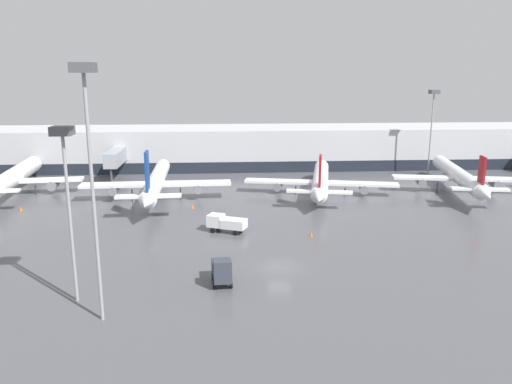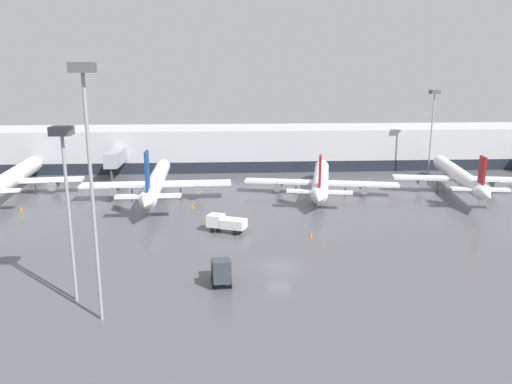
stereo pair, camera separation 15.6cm
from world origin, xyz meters
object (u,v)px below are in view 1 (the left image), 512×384
Objects in this scene: parked_jet_0 at (459,176)px; traffic_cone_2 at (21,208)px; parked_jet_1 at (156,182)px; traffic_cone_1 at (311,234)px; traffic_cone_0 at (192,206)px; apron_light_mast_0 at (88,127)px; parked_jet_3 at (321,180)px; service_truck_0 at (222,270)px; apron_light_mast_5 at (65,164)px; parked_jet_2 at (12,178)px; apron_light_mast_1 at (433,108)px; service_truck_2 at (226,222)px.

parked_jet_0 is 74.54m from traffic_cone_2.
traffic_cone_1 is (22.88, -20.92, -2.93)m from parked_jet_1.
apron_light_mast_0 reaches higher than traffic_cone_0.
traffic_cone_0 is (-22.18, -7.84, -2.29)m from parked_jet_3.
parked_jet_0 is 8.51× the size of service_truck_0.
apron_light_mast_5 is at bearing -145.61° from traffic_cone_1.
parked_jet_3 reaches higher than traffic_cone_1.
parked_jet_0 is 25.09m from parked_jet_3.
parked_jet_2 is 1.99× the size of apron_light_mast_1.
service_truck_0 is (-42.54, -37.62, -1.46)m from parked_jet_0.
apron_light_mast_0 is 80.28m from apron_light_mast_1.
parked_jet_2 is 6.23× the size of service_truck_2.
traffic_cone_2 is at bearing 160.42° from traffic_cone_1.
parked_jet_2 is at bearing 160.84° from traffic_cone_0.
parked_jet_0 is 53.66m from parked_jet_1.
service_truck_2 is at bearing 54.52° from apron_light_mast_5.
service_truck_2 is at bearing -140.25° from apron_light_mast_1.
traffic_cone_1 is at bearing -169.97° from service_truck_2.
service_truck_2 is at bearing -128.08° from parked_jet_2.
service_truck_0 reaches higher than service_truck_2.
parked_jet_2 is 56.46m from apron_light_mast_0.
apron_light_mast_0 is at bearing -60.24° from traffic_cone_2.
parked_jet_3 is at bearing 8.88° from traffic_cone_2.
apron_light_mast_5 is at bearing 77.45° from service_truck_2.
parked_jet_0 is at bearing -98.09° from parked_jet_2.
apron_light_mast_0 reaches higher than parked_jet_2.
apron_light_mast_5 is at bearing -105.43° from traffic_cone_0.
service_truck_0 reaches higher than traffic_cone_2.
parked_jet_0 reaches higher than traffic_cone_1.
apron_light_mast_0 reaches higher than apron_light_mast_5.
service_truck_0 reaches higher than traffic_cone_0.
parked_jet_3 is 1.75× the size of apron_light_mast_1.
parked_jet_3 is 7.64× the size of service_truck_0.
parked_jet_2 is 12.52m from traffic_cone_2.
apron_light_mast_1 is (31.47, 38.11, 13.77)m from traffic_cone_1.
parked_jet_3 reaches higher than service_truck_2.
parked_jet_2 reaches higher than traffic_cone_0.
parked_jet_3 is 54.61× the size of traffic_cone_1.
traffic_cone_1 is (16.52, -15.25, -0.01)m from traffic_cone_0.
apron_light_mast_5 is (-25.56, -17.49, 12.94)m from traffic_cone_1.
apron_light_mast_0 is at bearing -156.68° from parked_jet_2.
parked_jet_2 is 34.20m from traffic_cone_0.
apron_light_mast_1 reaches higher than traffic_cone_0.
parked_jet_3 is (28.54, 2.17, -0.63)m from parked_jet_1.
parked_jet_2 is 1.61× the size of apron_light_mast_0.
traffic_cone_0 is at bearing 109.77° from parked_jet_0.
apron_light_mast_0 is 6.32m from apron_light_mast_5.
traffic_cone_2 is (-20.49, -5.50, -2.84)m from parked_jet_1.
traffic_cone_0 is at bearing -0.37° from traffic_cone_2.
traffic_cone_1 is at bearing 34.39° from apron_light_mast_5.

